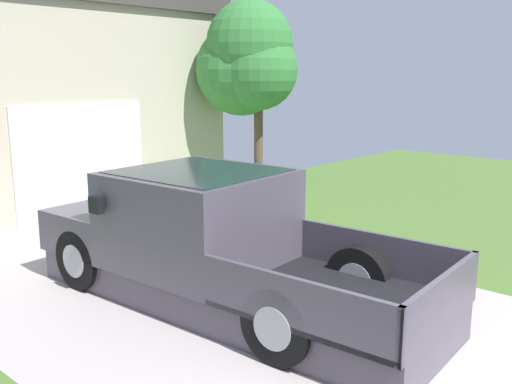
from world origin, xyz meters
The scene contains 4 objects.
pickup_truck centered at (0.01, 3.90, 0.71)m, with size 2.27×5.41×1.62m.
person_with_hat centered at (1.37, 4.24, 0.85)m, with size 0.50×0.46×1.58m.
handbag centered at (1.23, 3.96, 0.12)m, with size 0.34×0.15×0.40m.
front_yard_tree centered at (5.02, 7.77, 3.05)m, with size 2.11×2.46×4.41m.
Camera 1 is at (-4.67, -1.16, 2.80)m, focal length 39.89 mm.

